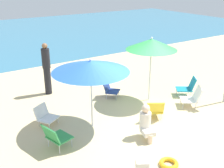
{
  "coord_description": "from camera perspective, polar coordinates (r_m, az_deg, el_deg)",
  "views": [
    {
      "loc": [
        -4.52,
        -5.0,
        3.87
      ],
      "look_at": [
        -0.09,
        1.75,
        0.7
      ],
      "focal_mm": 44.17,
      "sensor_mm": 36.0,
      "label": 1
    }
  ],
  "objects": [
    {
      "name": "beach_chair_b",
      "position": [
        9.33,
        -0.47,
        -0.95
      ],
      "size": [
        0.69,
        0.69,
        0.62
      ],
      "rotation": [
        0.0,
        0.0,
        -0.85
      ],
      "color": "navy",
      "rests_on": "ground_plane"
    },
    {
      "name": "person_a",
      "position": [
        7.05,
        7.06,
        -7.76
      ],
      "size": [
        0.39,
        0.53,
        0.9
      ],
      "rotation": [
        0.0,
        0.0,
        4.43
      ],
      "color": "silver",
      "rests_on": "ground_plane"
    },
    {
      "name": "beach_chair_d",
      "position": [
        9.81,
        15.4,
        -0.54
      ],
      "size": [
        0.76,
        0.73,
        0.67
      ],
      "rotation": [
        0.0,
        0.0,
        2.51
      ],
      "color": "teal",
      "rests_on": "ground_plane"
    },
    {
      "name": "sea_water",
      "position": [
        20.78,
        -20.36,
        9.38
      ],
      "size": [
        40.0,
        16.0,
        0.01
      ],
      "primitive_type": "cube",
      "color": "teal",
      "rests_on": "ground_plane"
    },
    {
      "name": "person_b",
      "position": [
        9.69,
        -13.38,
        3.14
      ],
      "size": [
        0.28,
        0.28,
        1.81
      ],
      "rotation": [
        0.0,
        0.0,
        5.52
      ],
      "color": "black",
      "rests_on": "ground_plane"
    },
    {
      "name": "beach_chair_a",
      "position": [
        9.04,
        16.35,
        -2.58
      ],
      "size": [
        0.77,
        0.76,
        0.66
      ],
      "rotation": [
        0.0,
        0.0,
        2.5
      ],
      "color": "white",
      "rests_on": "ground_plane"
    },
    {
      "name": "swim_ring",
      "position": [
        6.39,
        11.67,
        -15.83
      ],
      "size": [
        0.42,
        0.42,
        0.1
      ],
      "primitive_type": "torus",
      "color": "yellow",
      "rests_on": "ground_plane"
    },
    {
      "name": "beach_chair_e",
      "position": [
        7.9,
        -13.69,
        -6.29
      ],
      "size": [
        0.71,
        0.71,
        0.55
      ],
      "rotation": [
        0.0,
        0.0,
        -1.01
      ],
      "color": "white",
      "rests_on": "ground_plane"
    },
    {
      "name": "umbrella_blue",
      "position": [
        7.03,
        -4.44,
        3.68
      ],
      "size": [
        2.02,
        2.02,
        1.94
      ],
      "color": "silver",
      "rests_on": "ground_plane"
    },
    {
      "name": "ground_plane",
      "position": [
        7.77,
        7.75,
        -8.65
      ],
      "size": [
        40.0,
        40.0,
        0.0
      ],
      "primitive_type": "plane",
      "color": "#D3BC8C"
    },
    {
      "name": "beach_chair_c",
      "position": [
        6.74,
        -11.59,
        -10.51
      ],
      "size": [
        0.67,
        0.67,
        0.65
      ],
      "rotation": [
        0.0,
        0.0,
        0.27
      ],
      "color": "#33934C",
      "rests_on": "ground_plane"
    },
    {
      "name": "beach_chair_f",
      "position": [
        8.03,
        8.76,
        -5.21
      ],
      "size": [
        0.69,
        0.7,
        0.59
      ],
      "rotation": [
        0.0,
        0.0,
        1.01
      ],
      "color": "gold",
      "rests_on": "ground_plane"
    },
    {
      "name": "umbrella_green",
      "position": [
        8.74,
        8.18,
        8.14
      ],
      "size": [
        1.62,
        1.62,
        2.13
      ],
      "color": "silver",
      "rests_on": "ground_plane"
    },
    {
      "name": "beach_bag",
      "position": [
        6.0,
        6.26,
        -16.83
      ],
      "size": [
        0.33,
        0.31,
        0.33
      ],
      "primitive_type": "cube",
      "rotation": [
        0.0,
        0.0,
        2.6
      ],
      "color": "silver",
      "rests_on": "ground_plane"
    }
  ]
}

